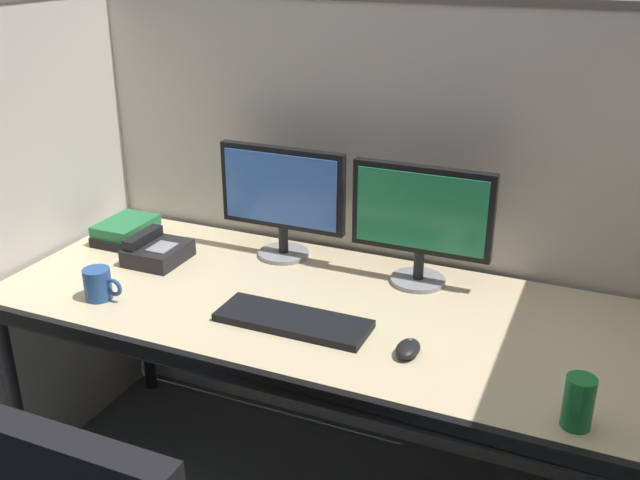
% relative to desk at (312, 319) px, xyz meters
% --- Properties ---
extents(cubicle_partition_rear, '(2.21, 0.06, 1.57)m').
position_rel_desk_xyz_m(cubicle_partition_rear, '(0.00, 0.46, 0.10)').
color(cubicle_partition_rear, beige).
rests_on(cubicle_partition_rear, ground).
extents(cubicle_partition_left, '(0.06, 1.41, 1.57)m').
position_rel_desk_xyz_m(cubicle_partition_left, '(-0.99, -0.09, 0.10)').
color(cubicle_partition_left, beige).
rests_on(cubicle_partition_left, ground).
extents(desk, '(1.90, 0.80, 0.74)m').
position_rel_desk_xyz_m(desk, '(0.00, 0.00, 0.00)').
color(desk, beige).
rests_on(desk, ground).
extents(monitor_left, '(0.43, 0.17, 0.37)m').
position_rel_desk_xyz_m(monitor_left, '(-0.23, 0.28, 0.27)').
color(monitor_left, gray).
rests_on(monitor_left, desk).
extents(monitor_right, '(0.43, 0.17, 0.37)m').
position_rel_desk_xyz_m(monitor_right, '(0.24, 0.26, 0.27)').
color(monitor_right, gray).
rests_on(monitor_right, desk).
extents(keyboard_main, '(0.43, 0.15, 0.02)m').
position_rel_desk_xyz_m(keyboard_main, '(-0.00, -0.13, 0.06)').
color(keyboard_main, black).
rests_on(keyboard_main, desk).
extents(computer_mouse, '(0.06, 0.10, 0.04)m').
position_rel_desk_xyz_m(computer_mouse, '(0.34, -0.15, 0.07)').
color(computer_mouse, black).
rests_on(computer_mouse, desk).
extents(desk_phone, '(0.17, 0.19, 0.09)m').
position_rel_desk_xyz_m(desk_phone, '(-0.60, 0.08, 0.08)').
color(desk_phone, black).
rests_on(desk_phone, desk).
extents(coffee_mug, '(0.13, 0.08, 0.09)m').
position_rel_desk_xyz_m(coffee_mug, '(-0.59, -0.21, 0.10)').
color(coffee_mug, '#264C8C').
rests_on(coffee_mug, desk).
extents(soda_can, '(0.07, 0.07, 0.12)m').
position_rel_desk_xyz_m(soda_can, '(0.76, -0.29, 0.11)').
color(soda_can, '#197233').
rests_on(soda_can, desk).
extents(book_stack, '(0.15, 0.22, 0.07)m').
position_rel_desk_xyz_m(book_stack, '(-0.80, 0.19, 0.08)').
color(book_stack, black).
rests_on(book_stack, desk).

